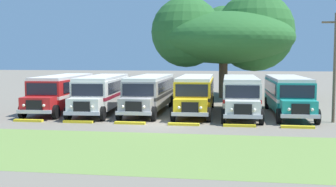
{
  "coord_description": "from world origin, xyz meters",
  "views": [
    {
      "loc": [
        4.86,
        -26.92,
        4.28
      ],
      "look_at": [
        0.0,
        4.5,
        1.6
      ],
      "focal_mm": 45.89,
      "sensor_mm": 36.0,
      "label": 1
    }
  ],
  "objects_px": {
    "parked_bus_slot_4": "(240,93)",
    "parked_bus_slot_5": "(287,93)",
    "parked_bus_slot_3": "(196,92)",
    "utility_pole": "(335,64)",
    "parked_bus_slot_1": "(102,92)",
    "parked_bus_slot_2": "(150,92)",
    "parked_bus_slot_0": "(62,91)",
    "broad_shade_tree": "(226,35)"
  },
  "relations": [
    {
      "from": "parked_bus_slot_5",
      "to": "parked_bus_slot_0",
      "type": "bearing_deg",
      "value": -89.86
    },
    {
      "from": "parked_bus_slot_1",
      "to": "parked_bus_slot_2",
      "type": "distance_m",
      "value": 3.76
    },
    {
      "from": "parked_bus_slot_3",
      "to": "parked_bus_slot_1",
      "type": "bearing_deg",
      "value": -86.17
    },
    {
      "from": "parked_bus_slot_1",
      "to": "parked_bus_slot_2",
      "type": "bearing_deg",
      "value": 94.79
    },
    {
      "from": "parked_bus_slot_3",
      "to": "parked_bus_slot_5",
      "type": "distance_m",
      "value": 6.94
    },
    {
      "from": "parked_bus_slot_2",
      "to": "parked_bus_slot_4",
      "type": "height_order",
      "value": "same"
    },
    {
      "from": "parked_bus_slot_3",
      "to": "utility_pole",
      "type": "relative_size",
      "value": 1.52
    },
    {
      "from": "broad_shade_tree",
      "to": "parked_bus_slot_2",
      "type": "bearing_deg",
      "value": -112.32
    },
    {
      "from": "parked_bus_slot_1",
      "to": "parked_bus_slot_4",
      "type": "distance_m",
      "value": 10.73
    },
    {
      "from": "parked_bus_slot_4",
      "to": "broad_shade_tree",
      "type": "bearing_deg",
      "value": -175.23
    },
    {
      "from": "parked_bus_slot_0",
      "to": "parked_bus_slot_4",
      "type": "bearing_deg",
      "value": 85.43
    },
    {
      "from": "parked_bus_slot_4",
      "to": "broad_shade_tree",
      "type": "xyz_separation_m",
      "value": [
        -1.41,
        14.13,
        5.1
      ]
    },
    {
      "from": "utility_pole",
      "to": "parked_bus_slot_5",
      "type": "bearing_deg",
      "value": 123.47
    },
    {
      "from": "parked_bus_slot_0",
      "to": "parked_bus_slot_5",
      "type": "height_order",
      "value": "same"
    },
    {
      "from": "parked_bus_slot_0",
      "to": "utility_pole",
      "type": "distance_m",
      "value": 20.6
    },
    {
      "from": "utility_pole",
      "to": "broad_shade_tree",
      "type": "bearing_deg",
      "value": 113.3
    },
    {
      "from": "parked_bus_slot_3",
      "to": "utility_pole",
      "type": "distance_m",
      "value": 10.39
    },
    {
      "from": "parked_bus_slot_2",
      "to": "broad_shade_tree",
      "type": "height_order",
      "value": "broad_shade_tree"
    },
    {
      "from": "parked_bus_slot_1",
      "to": "utility_pole",
      "type": "relative_size",
      "value": 1.53
    },
    {
      "from": "parked_bus_slot_1",
      "to": "utility_pole",
      "type": "xyz_separation_m",
      "value": [
        16.75,
        -3.02,
        2.25
      ]
    },
    {
      "from": "parked_bus_slot_4",
      "to": "parked_bus_slot_2",
      "type": "bearing_deg",
      "value": -94.76
    },
    {
      "from": "parked_bus_slot_4",
      "to": "broad_shade_tree",
      "type": "relative_size",
      "value": 0.72
    },
    {
      "from": "parked_bus_slot_1",
      "to": "parked_bus_slot_5",
      "type": "distance_m",
      "value": 14.27
    },
    {
      "from": "utility_pole",
      "to": "parked_bus_slot_2",
      "type": "bearing_deg",
      "value": 164.58
    },
    {
      "from": "parked_bus_slot_4",
      "to": "parked_bus_slot_5",
      "type": "height_order",
      "value": "same"
    },
    {
      "from": "parked_bus_slot_5",
      "to": "parked_bus_slot_4",
      "type": "bearing_deg",
      "value": -80.53
    },
    {
      "from": "parked_bus_slot_1",
      "to": "parked_bus_slot_5",
      "type": "bearing_deg",
      "value": 89.05
    },
    {
      "from": "parked_bus_slot_1",
      "to": "parked_bus_slot_3",
      "type": "bearing_deg",
      "value": 91.28
    },
    {
      "from": "parked_bus_slot_0",
      "to": "parked_bus_slot_5",
      "type": "relative_size",
      "value": 1.01
    },
    {
      "from": "parked_bus_slot_0",
      "to": "broad_shade_tree",
      "type": "height_order",
      "value": "broad_shade_tree"
    },
    {
      "from": "parked_bus_slot_3",
      "to": "parked_bus_slot_5",
      "type": "bearing_deg",
      "value": 89.24
    },
    {
      "from": "parked_bus_slot_0",
      "to": "parked_bus_slot_4",
      "type": "height_order",
      "value": "same"
    },
    {
      "from": "parked_bus_slot_2",
      "to": "broad_shade_tree",
      "type": "relative_size",
      "value": 0.72
    },
    {
      "from": "parked_bus_slot_3",
      "to": "utility_pole",
      "type": "xyz_separation_m",
      "value": [
        9.44,
        -3.7,
        2.25
      ]
    },
    {
      "from": "broad_shade_tree",
      "to": "parked_bus_slot_1",
      "type": "bearing_deg",
      "value": -123.22
    },
    {
      "from": "parked_bus_slot_4",
      "to": "utility_pole",
      "type": "relative_size",
      "value": 1.52
    },
    {
      "from": "parked_bus_slot_0",
      "to": "parked_bus_slot_2",
      "type": "height_order",
      "value": "same"
    },
    {
      "from": "parked_bus_slot_5",
      "to": "utility_pole",
      "type": "bearing_deg",
      "value": 32.3
    },
    {
      "from": "parked_bus_slot_1",
      "to": "parked_bus_slot_0",
      "type": "bearing_deg",
      "value": -99.99
    },
    {
      "from": "parked_bus_slot_2",
      "to": "parked_bus_slot_1",
      "type": "bearing_deg",
      "value": -81.58
    },
    {
      "from": "parked_bus_slot_3",
      "to": "parked_bus_slot_4",
      "type": "bearing_deg",
      "value": 78.97
    },
    {
      "from": "parked_bus_slot_2",
      "to": "parked_bus_slot_3",
      "type": "relative_size",
      "value": 1.0
    }
  ]
}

